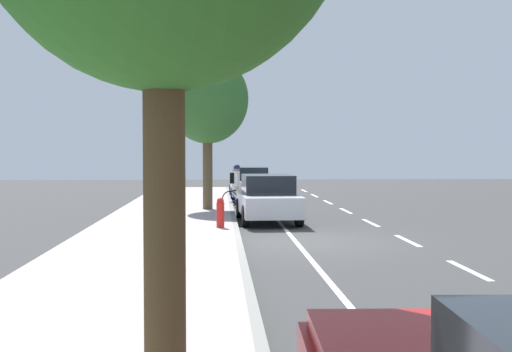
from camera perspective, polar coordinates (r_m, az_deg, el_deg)
ground at (r=17.13m, az=3.76°, el=-5.57°), size 70.77×70.77×0.00m
sidewalk at (r=17.07m, az=-8.66°, el=-5.35°), size 4.04×44.23×0.16m
curb_edge at (r=17.00m, az=-1.56°, el=-5.36°), size 0.16×44.23×0.16m
lane_stripe_centre at (r=17.69m, az=12.71°, el=-5.36°), size 0.14×44.20×0.01m
lane_stripe_bike_edge at (r=17.11m, az=3.39°, el=-5.56°), size 0.12×44.23×0.01m
parked_sedan_white_nearest at (r=31.23m, az=-0.53°, el=-0.64°), size 1.86×4.41×1.52m
parked_sedan_silver_second at (r=21.64m, az=1.00°, el=-1.93°), size 1.96×4.46×1.52m
bicycle_at_curb at (r=27.32m, az=-1.19°, el=-1.88°), size 1.65×0.61×0.73m
cyclist_with_backpack at (r=27.73m, az=-1.69°, el=-0.39°), size 0.42×0.62×1.72m
street_tree_near_cyclist at (r=24.67m, az=-4.13°, el=6.45°), size 2.98×2.98×5.64m
fire_hydrant at (r=18.77m, az=-3.03°, el=-3.09°), size 0.22×0.22×0.84m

